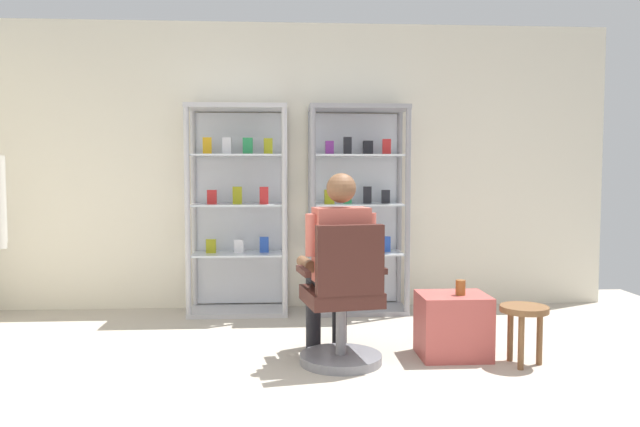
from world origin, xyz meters
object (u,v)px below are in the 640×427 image
wooden_stool (524,318)px  storage_crate (453,325)px  display_cabinet_left (238,208)px  tea_glass (461,288)px  office_chair (343,308)px  seated_shopkeeper (337,257)px  display_cabinet_right (357,208)px

wooden_stool → storage_crate: bearing=152.9°
display_cabinet_left → tea_glass: 2.29m
office_chair → tea_glass: office_chair is taller
office_chair → storage_crate: (0.79, 0.15, -0.17)m
tea_glass → storage_crate: bearing=140.4°
seated_shopkeeper → wooden_stool: size_ratio=3.21×
display_cabinet_left → wooden_stool: size_ratio=4.73×
seated_shopkeeper → display_cabinet_right: bearing=77.8°
office_chair → wooden_stool: office_chair is taller
seated_shopkeeper → tea_glass: seated_shopkeeper is taller
display_cabinet_left → storage_crate: display_cabinet_left is taller
seated_shopkeeper → storage_crate: size_ratio=2.71×
seated_shopkeeper → wooden_stool: (1.24, -0.23, -0.39)m
office_chair → seated_shopkeeper: 0.36m
display_cabinet_right → office_chair: 1.78m
display_cabinet_left → tea_glass: (1.64, -1.54, -0.47)m
display_cabinet_left → display_cabinet_right: size_ratio=1.00×
wooden_stool → seated_shopkeeper: bearing=169.7°
office_chair → wooden_stool: (1.21, -0.06, -0.07)m
wooden_stool → display_cabinet_right: bearing=118.1°
office_chair → tea_glass: size_ratio=9.12×
office_chair → seated_shopkeeper: seated_shopkeeper is taller
display_cabinet_right → storage_crate: 1.75m
display_cabinet_right → office_chair: bearing=-100.1°
storage_crate → wooden_stool: 0.49m
display_cabinet_right → office_chair: size_ratio=1.98×
office_chair → seated_shopkeeper: bearing=100.0°
display_cabinet_right → seated_shopkeeper: 1.55m
display_cabinet_left → wooden_stool: 2.73m
display_cabinet_left → display_cabinet_right: (1.10, 0.00, -0.00)m
seated_shopkeeper → storage_crate: bearing=-0.6°
office_chair → wooden_stool: 1.21m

